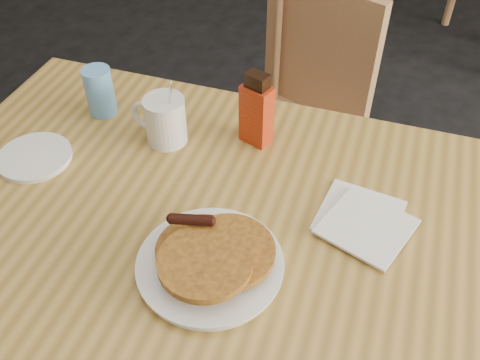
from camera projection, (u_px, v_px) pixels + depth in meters
name	position (u px, v px, depth m)	size (l,w,h in m)	color
main_table	(204.00, 222.00, 1.10)	(1.29, 0.91, 0.75)	#AA833C
chair_main_far	(308.00, 103.00, 1.72)	(0.50, 0.51, 0.88)	#A7754E
pancake_plate	(211.00, 260.00, 0.94)	(0.26, 0.26, 0.08)	silver
coffee_mug	(164.00, 119.00, 1.19)	(0.13, 0.09, 0.17)	silver
syrup_bottle	(256.00, 111.00, 1.17)	(0.08, 0.06, 0.18)	maroon
napkin_stack	(363.00, 221.00, 1.04)	(0.20, 0.21, 0.01)	white
blue_tumbler	(100.00, 91.00, 1.26)	(0.07, 0.07, 0.12)	#5C9BD8
side_saucer	(35.00, 157.00, 1.17)	(0.16, 0.16, 0.01)	silver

